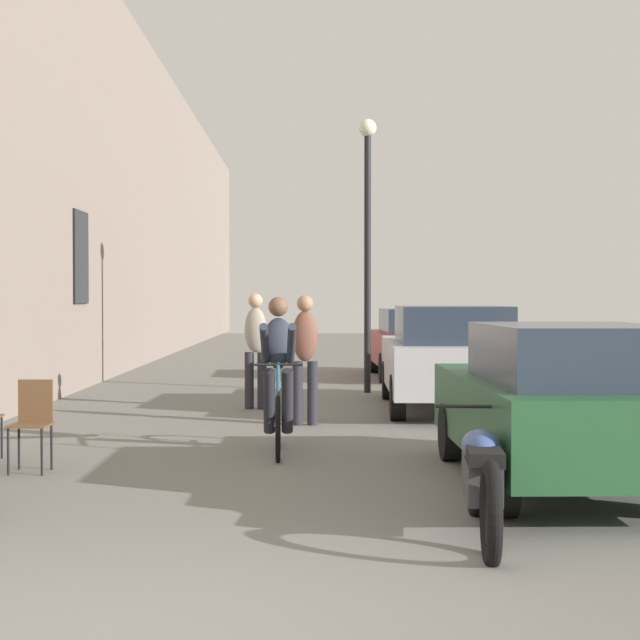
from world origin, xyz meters
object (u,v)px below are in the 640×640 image
at_px(cafe_chair_mid_toward_wall, 32,418).
at_px(cyclist_on_bicycle, 278,378).
at_px(pedestrian_near, 305,352).
at_px(parked_car_nearest, 561,402).
at_px(pedestrian_mid, 256,344).
at_px(parked_car_third, 415,342).
at_px(parked_motorcycle, 482,478).
at_px(parked_car_second, 448,356).
at_px(street_lamp, 368,219).

xyz_separation_m(cafe_chair_mid_toward_wall, cyclist_on_bicycle, (2.37, 1.23, 0.29)).
xyz_separation_m(cafe_chair_mid_toward_wall, pedestrian_near, (2.65, 3.56, 0.46)).
bearing_deg(cafe_chair_mid_toward_wall, cyclist_on_bicycle, 27.52).
relative_size(cyclist_on_bicycle, parked_car_nearest, 0.43).
height_order(pedestrian_mid, parked_car_third, pedestrian_mid).
height_order(cafe_chair_mid_toward_wall, parked_motorcycle, cafe_chair_mid_toward_wall).
relative_size(parked_car_nearest, parked_car_third, 0.99).
xyz_separation_m(cafe_chair_mid_toward_wall, parked_car_second, (4.81, 5.35, 0.30)).
bearing_deg(parked_car_nearest, pedestrian_near, 117.66).
height_order(pedestrian_mid, parked_car_nearest, pedestrian_mid).
height_order(cyclist_on_bicycle, parked_motorcycle, cyclist_on_bicycle).
bearing_deg(cafe_chair_mid_toward_wall, street_lamp, 65.33).
bearing_deg(parked_car_third, pedestrian_near, -106.19).
bearing_deg(pedestrian_near, cyclist_on_bicycle, -96.98).
bearing_deg(parked_motorcycle, parked_car_third, 85.88).
distance_m(parked_car_second, parked_motorcycle, 8.09).
relative_size(pedestrian_near, parked_car_second, 0.39).
distance_m(cafe_chair_mid_toward_wall, cyclist_on_bicycle, 2.68).
bearing_deg(parked_car_third, cafe_chair_mid_toward_wall, -113.29).
bearing_deg(pedestrian_near, parked_car_nearest, -62.34).
xyz_separation_m(pedestrian_mid, parked_car_second, (2.93, -0.17, -0.18)).
height_order(street_lamp, parked_car_second, street_lamp).
relative_size(parked_car_nearest, parked_motorcycle, 1.93).
height_order(parked_car_second, parked_car_third, parked_car_second).
bearing_deg(cafe_chair_mid_toward_wall, parked_car_second, 48.02).
relative_size(cafe_chair_mid_toward_wall, parked_car_third, 0.21).
xyz_separation_m(cafe_chair_mid_toward_wall, parked_motorcycle, (3.95, -2.69, -0.11)).
relative_size(pedestrian_near, pedestrian_mid, 0.98).
xyz_separation_m(parked_car_second, parked_motorcycle, (-0.87, -8.04, -0.41)).
bearing_deg(cyclist_on_bicycle, pedestrian_near, 83.02).
bearing_deg(pedestrian_near, parked_motorcycle, -78.29).
bearing_deg(parked_car_third, pedestrian_mid, -117.08).
bearing_deg(pedestrian_near, cafe_chair_mid_toward_wall, -126.68).
bearing_deg(pedestrian_near, street_lamp, 76.58).
height_order(pedestrian_mid, parked_motorcycle, pedestrian_mid).
height_order(cafe_chair_mid_toward_wall, cyclist_on_bicycle, cyclist_on_bicycle).
bearing_deg(parked_car_second, pedestrian_mid, 176.74).
bearing_deg(pedestrian_mid, parked_car_third, 62.92).
bearing_deg(parked_motorcycle, pedestrian_mid, 104.10).
distance_m(pedestrian_near, parked_motorcycle, 6.40).
bearing_deg(parked_motorcycle, parked_car_nearest, 60.63).
relative_size(parked_car_second, parked_motorcycle, 2.10).
bearing_deg(parked_car_second, parked_car_third, 88.55).
height_order(cyclist_on_bicycle, pedestrian_mid, pedestrian_mid).
distance_m(parked_car_nearest, parked_car_second, 6.22).
xyz_separation_m(street_lamp, parked_car_nearest, (1.22, -9.03, -2.35)).
height_order(cyclist_on_bicycle, street_lamp, street_lamp).
distance_m(cyclist_on_bicycle, pedestrian_near, 2.35).
bearing_deg(pedestrian_near, pedestrian_mid, 111.35).
height_order(pedestrian_near, parked_motorcycle, pedestrian_near).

